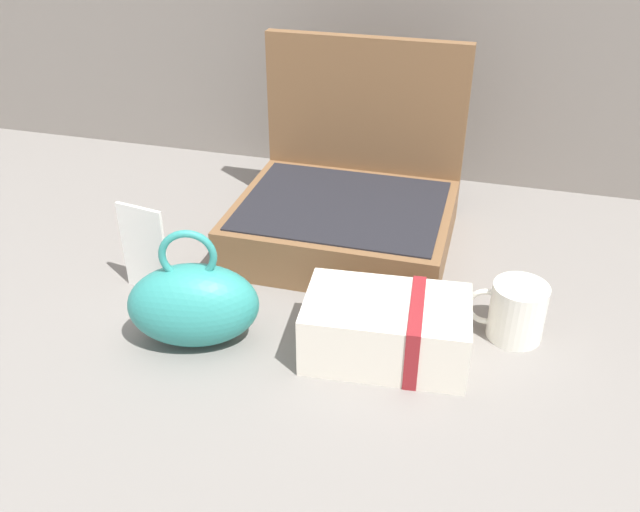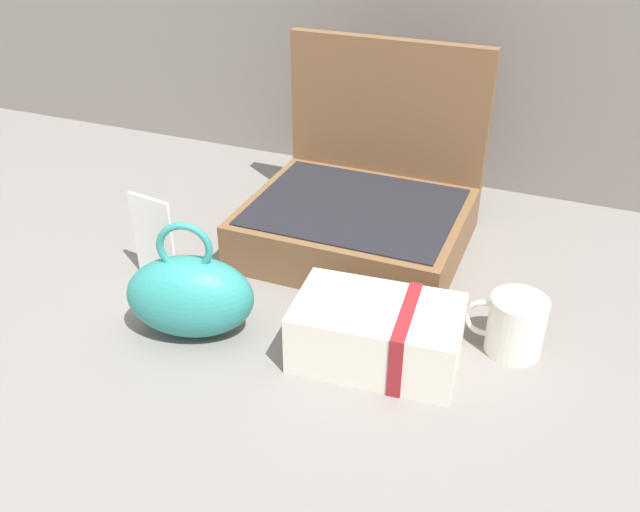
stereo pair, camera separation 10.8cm
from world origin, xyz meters
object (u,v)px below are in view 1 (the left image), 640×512
(cream_toiletry_bag, at_px, (388,329))
(info_card_left, at_px, (144,249))
(teal_pouch_handbag, at_px, (194,304))
(open_suitcase, at_px, (347,204))
(coffee_mug, at_px, (516,311))

(cream_toiletry_bag, bearing_deg, info_card_left, 171.46)
(teal_pouch_handbag, height_order, info_card_left, teal_pouch_handbag)
(open_suitcase, bearing_deg, cream_toiletry_bag, -66.64)
(open_suitcase, xyz_separation_m, coffee_mug, (0.32, -0.23, -0.03))
(open_suitcase, distance_m, info_card_left, 0.39)
(teal_pouch_handbag, bearing_deg, open_suitcase, 68.03)
(cream_toiletry_bag, xyz_separation_m, info_card_left, (-0.43, 0.06, 0.03))
(open_suitcase, bearing_deg, info_card_left, -137.88)
(coffee_mug, bearing_deg, open_suitcase, 144.75)
(cream_toiletry_bag, bearing_deg, open_suitcase, 113.36)
(coffee_mug, bearing_deg, cream_toiletry_bag, -151.60)
(cream_toiletry_bag, distance_m, coffee_mug, 0.21)
(open_suitcase, distance_m, teal_pouch_handbag, 0.40)
(open_suitcase, distance_m, coffee_mug, 0.40)
(coffee_mug, bearing_deg, teal_pouch_handbag, -163.03)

